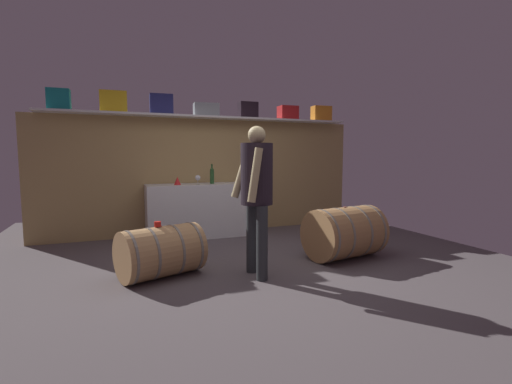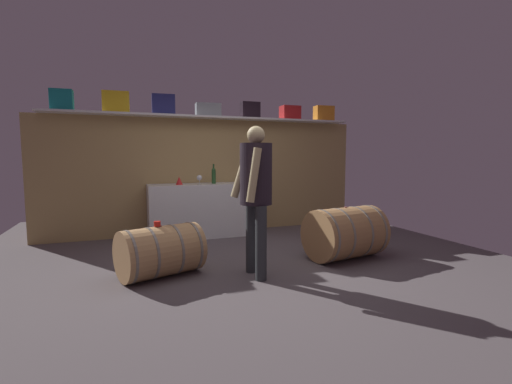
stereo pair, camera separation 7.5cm
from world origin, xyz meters
name	(u,v)px [view 2 (the right image)]	position (x,y,z in m)	size (l,w,h in m)	color
ground_plane	(239,257)	(0.00, 0.57, -0.01)	(6.73, 7.74, 0.02)	#564E50
back_wall_panel	(209,176)	(0.00, 2.27, 0.97)	(5.53, 0.10, 1.95)	tan
high_shelf_board	(210,118)	(0.00, 2.12, 1.96)	(5.09, 0.40, 0.03)	silver
toolcase_teal	(62,100)	(-2.20, 2.12, 2.13)	(0.30, 0.19, 0.31)	#157B7E
toolcase_yellow	(116,102)	(-1.46, 2.12, 2.14)	(0.38, 0.24, 0.32)	yellow
toolcase_navy	(163,105)	(-0.76, 2.12, 2.13)	(0.35, 0.27, 0.31)	navy
toolcase_grey	(208,110)	(-0.03, 2.12, 2.09)	(0.41, 0.25, 0.21)	gray
toolcase_black	(250,110)	(0.71, 2.12, 2.12)	(0.32, 0.20, 0.27)	black
toolcase_red	(290,113)	(1.48, 2.12, 2.10)	(0.33, 0.25, 0.24)	red
toolcase_orange	(324,114)	(2.18, 2.12, 2.12)	(0.35, 0.20, 0.28)	orange
work_cabinet	(202,210)	(-0.19, 1.93, 0.43)	(1.72, 0.56, 0.87)	white
wine_bottle_green	(214,175)	(0.00, 1.90, 1.01)	(0.07, 0.07, 0.32)	#275327
wine_glass	(199,178)	(-0.27, 1.74, 0.98)	(0.08, 0.08, 0.15)	white
red_funnel	(179,181)	(-0.57, 1.87, 0.93)	(0.11, 0.11, 0.13)	red
wine_barrel_near	(161,251)	(-1.04, 0.11, 0.28)	(0.99, 0.80, 0.57)	tan
wine_barrel_far	(345,233)	(1.26, 0.00, 0.33)	(1.03, 0.80, 0.67)	#A47748
tasting_cup	(157,224)	(-1.07, 0.11, 0.59)	(0.07, 0.07, 0.05)	red
winemaker_pouring	(255,185)	(-0.06, -0.24, 1.00)	(0.40, 0.48, 1.64)	#2F3235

